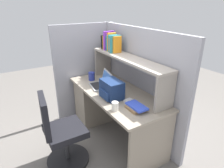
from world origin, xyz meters
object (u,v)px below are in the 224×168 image
at_px(paper_cup, 115,106).
at_px(office_chair, 61,136).
at_px(backpack, 111,89).
at_px(snack_canister, 92,76).
at_px(computer_mouse, 128,101).
at_px(laptop, 102,83).

relative_size(paper_cup, office_chair, 0.11).
distance_m(backpack, snack_canister, 0.67).
bearing_deg(computer_mouse, laptop, 176.46).
height_order(laptop, paper_cup, laptop).
bearing_deg(laptop, snack_canister, -176.84).
relative_size(backpack, computer_mouse, 2.88).
distance_m(laptop, backpack, 0.38).
bearing_deg(laptop, paper_cup, -15.95).
height_order(computer_mouse, office_chair, office_chair).
relative_size(computer_mouse, snack_canister, 0.82).
relative_size(laptop, paper_cup, 3.46).
bearing_deg(snack_canister, laptop, 3.16).
distance_m(paper_cup, snack_canister, 0.98).
height_order(laptop, computer_mouse, laptop).
bearing_deg(computer_mouse, paper_cup, -79.19).
height_order(backpack, snack_canister, backpack).
distance_m(laptop, office_chair, 0.91).
distance_m(computer_mouse, paper_cup, 0.26).
bearing_deg(paper_cup, laptop, 164.05).
bearing_deg(snack_canister, office_chair, -48.22).
xyz_separation_m(computer_mouse, paper_cup, (0.08, -0.24, 0.03)).
relative_size(paper_cup, snack_canister, 0.80).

